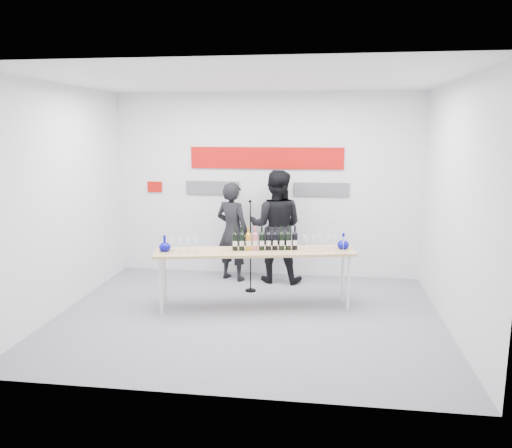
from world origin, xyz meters
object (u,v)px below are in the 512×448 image
(tasting_table, at_px, (255,255))
(mic_stand, at_px, (250,264))
(presenter_right, at_px, (276,226))
(presenter_left, at_px, (232,231))

(tasting_table, height_order, mic_stand, mic_stand)
(presenter_right, distance_m, mic_stand, 0.81)
(mic_stand, bearing_deg, presenter_left, 145.15)
(presenter_left, height_order, mic_stand, presenter_left)
(tasting_table, distance_m, mic_stand, 0.77)
(presenter_left, relative_size, mic_stand, 1.14)
(presenter_left, bearing_deg, tasting_table, 137.44)
(tasting_table, bearing_deg, presenter_left, 102.35)
(tasting_table, xyz_separation_m, presenter_right, (0.16, 1.26, 0.15))
(tasting_table, bearing_deg, mic_stand, 92.48)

